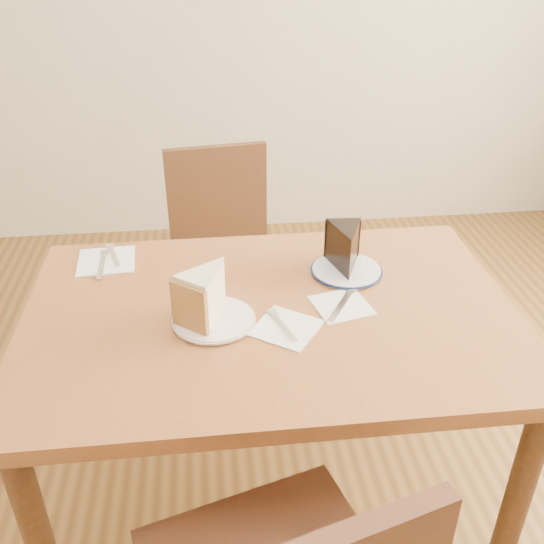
{
  "coord_description": "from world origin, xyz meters",
  "views": [
    {
      "loc": [
        -0.14,
        -1.22,
        1.58
      ],
      "look_at": [
        0.01,
        0.09,
        0.8
      ],
      "focal_mm": 40.0,
      "sensor_mm": 36.0,
      "label": 1
    }
  ],
  "objects_px": {
    "plate_cream": "(214,320)",
    "plate_navy": "(346,270)",
    "table": "(271,342)",
    "chocolate_cake": "(346,251)",
    "chair_far": "(226,261)",
    "carrot_cake": "(208,294)"
  },
  "relations": [
    {
      "from": "table",
      "to": "chair_far",
      "type": "bearing_deg",
      "value": 96.79
    },
    {
      "from": "plate_cream",
      "to": "plate_navy",
      "type": "bearing_deg",
      "value": 27.72
    },
    {
      "from": "table",
      "to": "carrot_cake",
      "type": "bearing_deg",
      "value": -172.67
    },
    {
      "from": "plate_cream",
      "to": "chocolate_cake",
      "type": "height_order",
      "value": "chocolate_cake"
    },
    {
      "from": "plate_navy",
      "to": "chocolate_cake",
      "type": "xyz_separation_m",
      "value": [
        -0.0,
        0.0,
        0.06
      ]
    },
    {
      "from": "table",
      "to": "carrot_cake",
      "type": "height_order",
      "value": "carrot_cake"
    },
    {
      "from": "table",
      "to": "chair_far",
      "type": "distance_m",
      "value": 0.74
    },
    {
      "from": "plate_cream",
      "to": "plate_navy",
      "type": "height_order",
      "value": "same"
    },
    {
      "from": "plate_navy",
      "to": "chocolate_cake",
      "type": "relative_size",
      "value": 1.39
    },
    {
      "from": "table",
      "to": "plate_navy",
      "type": "xyz_separation_m",
      "value": [
        0.22,
        0.15,
        0.1
      ]
    },
    {
      "from": "chocolate_cake",
      "to": "carrot_cake",
      "type": "bearing_deg",
      "value": 29.25
    },
    {
      "from": "chair_far",
      "to": "chocolate_cake",
      "type": "xyz_separation_m",
      "value": [
        0.3,
        -0.56,
        0.33
      ]
    },
    {
      "from": "carrot_cake",
      "to": "chocolate_cake",
      "type": "distance_m",
      "value": 0.41
    },
    {
      "from": "table",
      "to": "carrot_cake",
      "type": "relative_size",
      "value": 9.05
    },
    {
      "from": "plate_cream",
      "to": "table",
      "type": "bearing_deg",
      "value": 14.26
    },
    {
      "from": "plate_cream",
      "to": "plate_navy",
      "type": "relative_size",
      "value": 1.03
    },
    {
      "from": "table",
      "to": "chocolate_cake",
      "type": "height_order",
      "value": "chocolate_cake"
    },
    {
      "from": "plate_navy",
      "to": "chair_far",
      "type": "bearing_deg",
      "value": 118.44
    },
    {
      "from": "chair_far",
      "to": "chocolate_cake",
      "type": "distance_m",
      "value": 0.72
    },
    {
      "from": "table",
      "to": "carrot_cake",
      "type": "xyz_separation_m",
      "value": [
        -0.15,
        -0.02,
        0.17
      ]
    },
    {
      "from": "table",
      "to": "chair_far",
      "type": "relative_size",
      "value": 1.37
    },
    {
      "from": "plate_cream",
      "to": "chocolate_cake",
      "type": "bearing_deg",
      "value": 28.36
    }
  ]
}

